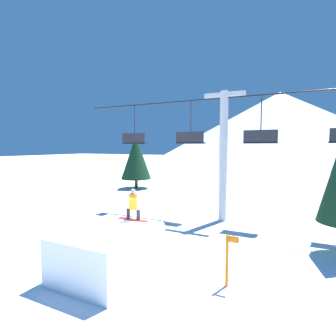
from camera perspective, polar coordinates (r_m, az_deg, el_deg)
ground_plane at (r=10.47m, az=-3.96°, el=-20.63°), size 220.00×220.00×0.00m
mountain_ridge at (r=85.39m, az=23.02°, el=8.24°), size 75.47×75.47×20.40m
snow_ramp at (r=9.96m, az=-12.64°, el=-17.13°), size 2.63×3.50×1.58m
snowboarder at (r=10.48m, az=-7.61°, el=-7.95°), size 1.34×0.32×1.25m
chairlift at (r=15.85m, az=11.96°, el=4.62°), size 19.53×0.48×7.69m
pine_tree_far at (r=27.91m, az=-6.98°, el=2.41°), size 3.17×3.17×5.69m
trail_marker at (r=9.03m, az=12.81°, el=-18.75°), size 0.41×0.10×1.69m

